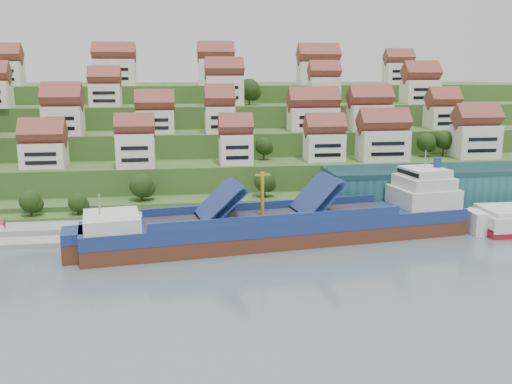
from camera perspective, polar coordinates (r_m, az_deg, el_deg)
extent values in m
plane|color=slate|center=(122.67, -0.73, -5.06)|extent=(300.00, 300.00, 0.00)
cube|color=gray|center=(140.32, 6.60, -2.47)|extent=(180.00, 14.00, 2.20)
cube|color=#2D4C1E|center=(205.68, -3.85, 2.47)|extent=(260.00, 128.00, 4.00)
cube|color=#2D4C1E|center=(210.06, -3.97, 3.63)|extent=(260.00, 118.00, 11.00)
cube|color=#2D4C1E|center=(217.50, -4.14, 4.85)|extent=(260.00, 102.00, 18.00)
cube|color=#2D4C1E|center=(225.03, -4.30, 5.98)|extent=(260.00, 86.00, 25.00)
cube|color=#2D4C1E|center=(233.68, -4.47, 6.94)|extent=(260.00, 68.00, 31.00)
cube|color=silver|center=(161.08, -20.42, 3.50)|extent=(11.20, 8.57, 6.52)
cube|color=silver|center=(153.68, -11.95, 4.09)|extent=(9.82, 7.03, 9.01)
cube|color=silver|center=(156.44, -2.04, 4.31)|extent=(8.80, 7.62, 8.14)
cube|color=silver|center=(163.41, 6.83, 4.48)|extent=(10.67, 7.73, 7.63)
cube|color=silver|center=(166.42, 12.55, 4.58)|extent=(13.59, 8.26, 8.61)
cube|color=silver|center=(179.32, 21.07, 4.73)|extent=(12.54, 8.31, 9.54)
cube|color=silver|center=(173.04, -18.70, 6.78)|extent=(10.68, 8.98, 8.20)
cube|color=silver|center=(171.71, -10.02, 6.95)|extent=(10.93, 7.90, 6.76)
cube|color=silver|center=(170.76, -3.65, 7.24)|extent=(8.43, 8.56, 7.74)
cube|color=silver|center=(178.18, 5.72, 7.28)|extent=(14.92, 8.36, 6.97)
cube|color=silver|center=(180.53, 11.26, 7.31)|extent=(12.62, 8.18, 7.83)
cube|color=silver|center=(192.31, 18.11, 7.10)|extent=(9.46, 8.04, 7.01)
cube|color=silver|center=(188.02, -14.83, 9.34)|extent=(9.60, 7.30, 7.07)
cube|color=silver|center=(187.54, -3.17, 10.08)|extent=(11.84, 7.79, 9.48)
cube|color=silver|center=(192.42, 6.79, 9.99)|extent=(9.77, 7.14, 8.98)
cube|color=silver|center=(205.82, 16.07, 9.60)|extent=(11.60, 8.47, 7.98)
cube|color=silver|center=(212.54, -23.83, 10.76)|extent=(11.40, 8.03, 8.10)
cube|color=silver|center=(204.81, -13.94, 11.52)|extent=(13.89, 7.51, 8.94)
cube|color=silver|center=(206.59, -4.02, 11.85)|extent=(12.21, 8.15, 9.06)
cube|color=silver|center=(213.04, 6.23, 11.70)|extent=(14.40, 8.73, 8.20)
cube|color=silver|center=(225.09, 14.03, 11.40)|extent=(10.22, 7.05, 7.89)
ellipsoid|color=#213A13|center=(146.87, 0.86, 1.06)|extent=(5.44, 5.44, 5.44)
ellipsoid|color=#213A13|center=(145.56, -11.38, 0.66)|extent=(6.08, 6.08, 6.08)
ellipsoid|color=#213A13|center=(176.96, 16.67, 4.77)|extent=(5.65, 5.65, 5.65)
ellipsoid|color=#213A13|center=(179.21, 18.26, 5.00)|extent=(5.50, 5.50, 5.50)
ellipsoid|color=#213A13|center=(163.27, 0.78, 4.64)|extent=(4.94, 4.94, 4.94)
ellipsoid|color=#213A13|center=(186.66, 10.88, 7.94)|extent=(5.47, 5.47, 5.47)
ellipsoid|color=#213A13|center=(179.90, -19.87, 6.77)|extent=(5.92, 5.92, 5.92)
ellipsoid|color=#213A13|center=(191.22, -0.69, 10.21)|extent=(7.13, 7.13, 7.13)
ellipsoid|color=#213A13|center=(198.30, 6.01, 10.06)|extent=(5.05, 5.05, 5.05)
ellipsoid|color=#213A13|center=(197.16, 6.97, 9.68)|extent=(4.79, 4.79, 4.79)
ellipsoid|color=#213A13|center=(142.52, -21.65, -0.85)|extent=(5.08, 5.08, 5.08)
ellipsoid|color=#213A13|center=(140.53, -17.39, -1.01)|extent=(4.57, 4.57, 4.57)
cube|color=#236160|center=(152.00, 18.21, 0.48)|extent=(60.00, 15.00, 10.00)
cylinder|color=gray|center=(133.92, 6.36, -0.92)|extent=(0.16, 0.16, 8.00)
cube|color=maroon|center=(133.32, 6.65, 0.59)|extent=(1.20, 0.05, 0.80)
cube|color=#522719|center=(122.78, 2.54, -4.57)|extent=(83.89, 23.80, 5.32)
cube|color=navy|center=(121.80, 2.56, -2.96)|extent=(83.90, 23.93, 2.76)
cube|color=silver|center=(115.24, -14.24, -2.83)|extent=(12.17, 13.44, 2.76)
cube|color=#262628|center=(120.82, 1.61, -2.40)|extent=(54.13, 17.90, 0.32)
cube|color=navy|center=(117.06, -3.85, -1.07)|extent=(9.47, 12.70, 7.35)
cube|color=navy|center=(123.13, 5.87, -0.45)|extent=(9.07, 12.65, 7.77)
cylinder|color=gold|center=(119.13, 0.64, -0.29)|extent=(0.84, 0.84, 9.57)
cube|color=silver|center=(135.42, 16.36, -0.43)|extent=(14.27, 13.73, 4.25)
cube|color=silver|center=(134.76, 16.45, 0.98)|extent=(11.99, 12.18, 2.66)
cube|color=silver|center=(134.37, 16.50, 1.92)|extent=(9.72, 10.63, 1.91)
cylinder|color=navy|center=(135.78, 17.69, 2.81)|extent=(1.91, 1.91, 2.34)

